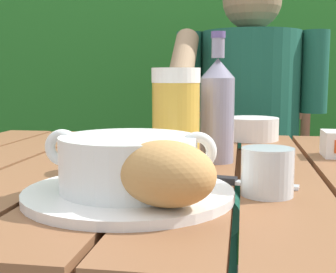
{
  "coord_description": "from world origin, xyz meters",
  "views": [
    {
      "loc": [
        0.07,
        -0.82,
        0.91
      ],
      "look_at": [
        -0.04,
        -0.13,
        0.82
      ],
      "focal_mm": 49.71,
      "sensor_mm": 36.0,
      "label": 1
    }
  ],
  "objects_px": {
    "person_eating": "(249,128)",
    "beer_bottle": "(217,108)",
    "bread_roll": "(166,174)",
    "serving_plate": "(129,193)",
    "diner_bowl": "(252,129)",
    "water_glass_small": "(267,172)",
    "table_knife": "(234,182)",
    "soup_bowl": "(129,161)",
    "beer_glass": "(176,118)",
    "chair_near_diner": "(247,192)"
  },
  "relations": [
    {
      "from": "person_eating",
      "to": "bread_roll",
      "type": "bearing_deg",
      "value": -96.0
    },
    {
      "from": "chair_near_diner",
      "to": "beer_glass",
      "type": "bearing_deg",
      "value": -98.5
    },
    {
      "from": "soup_bowl",
      "to": "bread_roll",
      "type": "distance_m",
      "value": 0.09
    },
    {
      "from": "serving_plate",
      "to": "soup_bowl",
      "type": "height_order",
      "value": "soup_bowl"
    },
    {
      "from": "person_eating",
      "to": "beer_glass",
      "type": "distance_m",
      "value": 0.74
    },
    {
      "from": "beer_glass",
      "to": "diner_bowl",
      "type": "distance_m",
      "value": 0.42
    },
    {
      "from": "person_eating",
      "to": "diner_bowl",
      "type": "bearing_deg",
      "value": -89.53
    },
    {
      "from": "chair_near_diner",
      "to": "beer_glass",
      "type": "xyz_separation_m",
      "value": [
        -0.14,
        -0.92,
        0.36
      ]
    },
    {
      "from": "water_glass_small",
      "to": "diner_bowl",
      "type": "distance_m",
      "value": 0.55
    },
    {
      "from": "person_eating",
      "to": "beer_bottle",
      "type": "relative_size",
      "value": 5.22
    },
    {
      "from": "bread_roll",
      "to": "beer_bottle",
      "type": "bearing_deg",
      "value": 83.71
    },
    {
      "from": "serving_plate",
      "to": "diner_bowl",
      "type": "relative_size",
      "value": 2.07
    },
    {
      "from": "diner_bowl",
      "to": "soup_bowl",
      "type": "bearing_deg",
      "value": -105.92
    },
    {
      "from": "table_knife",
      "to": "beer_bottle",
      "type": "bearing_deg",
      "value": 101.62
    },
    {
      "from": "serving_plate",
      "to": "beer_glass",
      "type": "bearing_deg",
      "value": 81.15
    },
    {
      "from": "bread_roll",
      "to": "serving_plate",
      "type": "bearing_deg",
      "value": 130.6
    },
    {
      "from": "serving_plate",
      "to": "water_glass_small",
      "type": "bearing_deg",
      "value": 13.41
    },
    {
      "from": "bread_roll",
      "to": "beer_bottle",
      "type": "distance_m",
      "value": 0.36
    },
    {
      "from": "table_knife",
      "to": "beer_glass",
      "type": "bearing_deg",
      "value": 133.63
    },
    {
      "from": "bread_roll",
      "to": "person_eating",
      "type": "bearing_deg",
      "value": 84.0
    },
    {
      "from": "soup_bowl",
      "to": "serving_plate",
      "type": "bearing_deg",
      "value": 180.0
    },
    {
      "from": "chair_near_diner",
      "to": "beer_glass",
      "type": "relative_size",
      "value": 5.54
    },
    {
      "from": "bread_roll",
      "to": "table_knife",
      "type": "relative_size",
      "value": 0.96
    },
    {
      "from": "beer_glass",
      "to": "diner_bowl",
      "type": "bearing_deg",
      "value": 70.43
    },
    {
      "from": "beer_bottle",
      "to": "diner_bowl",
      "type": "height_order",
      "value": "beer_bottle"
    },
    {
      "from": "beer_glass",
      "to": "beer_bottle",
      "type": "xyz_separation_m",
      "value": [
        0.07,
        0.07,
        0.01
      ]
    },
    {
      "from": "serving_plate",
      "to": "table_knife",
      "type": "relative_size",
      "value": 1.81
    },
    {
      "from": "soup_bowl",
      "to": "beer_bottle",
      "type": "bearing_deg",
      "value": 70.19
    },
    {
      "from": "beer_glass",
      "to": "diner_bowl",
      "type": "xyz_separation_m",
      "value": [
        0.14,
        0.39,
        -0.06
      ]
    },
    {
      "from": "water_glass_small",
      "to": "soup_bowl",
      "type": "bearing_deg",
      "value": -166.59
    },
    {
      "from": "beer_bottle",
      "to": "table_knife",
      "type": "relative_size",
      "value": 1.56
    },
    {
      "from": "beer_glass",
      "to": "beer_bottle",
      "type": "relative_size",
      "value": 0.72
    },
    {
      "from": "soup_bowl",
      "to": "bread_roll",
      "type": "relative_size",
      "value": 1.56
    },
    {
      "from": "chair_near_diner",
      "to": "beer_bottle",
      "type": "bearing_deg",
      "value": -94.69
    },
    {
      "from": "chair_near_diner",
      "to": "person_eating",
      "type": "relative_size",
      "value": 0.77
    },
    {
      "from": "serving_plate",
      "to": "water_glass_small",
      "type": "distance_m",
      "value": 0.19
    },
    {
      "from": "person_eating",
      "to": "diner_bowl",
      "type": "height_order",
      "value": "person_eating"
    },
    {
      "from": "beer_bottle",
      "to": "diner_bowl",
      "type": "relative_size",
      "value": 1.79
    },
    {
      "from": "water_glass_small",
      "to": "table_knife",
      "type": "relative_size",
      "value": 0.46
    },
    {
      "from": "soup_bowl",
      "to": "table_knife",
      "type": "height_order",
      "value": "soup_bowl"
    },
    {
      "from": "beer_glass",
      "to": "beer_bottle",
      "type": "height_order",
      "value": "beer_bottle"
    },
    {
      "from": "bread_roll",
      "to": "table_knife",
      "type": "bearing_deg",
      "value": 66.45
    },
    {
      "from": "soup_bowl",
      "to": "diner_bowl",
      "type": "xyz_separation_m",
      "value": [
        0.17,
        0.6,
        -0.02
      ]
    },
    {
      "from": "beer_bottle",
      "to": "diner_bowl",
      "type": "xyz_separation_m",
      "value": [
        0.07,
        0.32,
        -0.07
      ]
    },
    {
      "from": "serving_plate",
      "to": "diner_bowl",
      "type": "height_order",
      "value": "diner_bowl"
    },
    {
      "from": "serving_plate",
      "to": "bread_roll",
      "type": "distance_m",
      "value": 0.1
    },
    {
      "from": "person_eating",
      "to": "beer_bottle",
      "type": "bearing_deg",
      "value": -95.85
    },
    {
      "from": "person_eating",
      "to": "serving_plate",
      "type": "xyz_separation_m",
      "value": [
        -0.17,
        -0.94,
        0.01
      ]
    },
    {
      "from": "bread_roll",
      "to": "diner_bowl",
      "type": "height_order",
      "value": "bread_roll"
    },
    {
      "from": "soup_bowl",
      "to": "table_knife",
      "type": "xyz_separation_m",
      "value": [
        0.14,
        0.1,
        -0.05
      ]
    }
  ]
}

